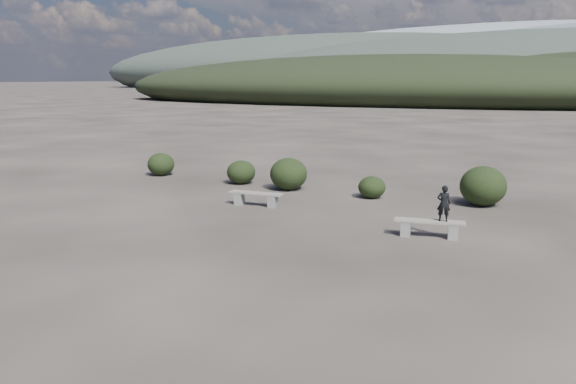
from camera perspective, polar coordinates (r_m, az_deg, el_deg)
The scene contains 10 objects.
ground at distance 14.41m, azimuth -8.10°, elevation -6.60°, with size 1200.00×1200.00×0.00m, color #292420.
bench_left at distance 19.89m, azimuth -3.29°, elevation -0.58°, with size 1.97×0.63×0.48m.
bench_right at distance 16.46m, azimuth 14.15°, elevation -3.46°, with size 2.01×0.81×0.49m.
seated_person at distance 16.30m, azimuth 15.54°, elevation -1.12°, with size 0.37×0.25×1.03m, color black.
shrub_a at distance 24.09m, azimuth -4.79°, elevation 2.03°, with size 1.23×1.23×1.00m, color black.
shrub_b at distance 22.69m, azimuth 0.05°, elevation 1.85°, with size 1.51×1.51×1.30m, color black.
shrub_c at distance 21.37m, azimuth 8.51°, elevation 0.49°, with size 1.03×1.03×0.83m, color black.
shrub_d at distance 21.00m, azimuth 19.21°, elevation 0.58°, with size 1.61×1.61×1.41m, color black.
shrub_f at distance 26.74m, azimuth -12.78°, elevation 2.77°, with size 1.24×1.24×1.05m, color black.
mountain_ridges at distance 350.66m, azimuth 24.72°, elevation 11.50°, with size 500.00×400.00×56.00m.
Camera 1 is at (7.90, -11.20, 4.44)m, focal length 35.00 mm.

